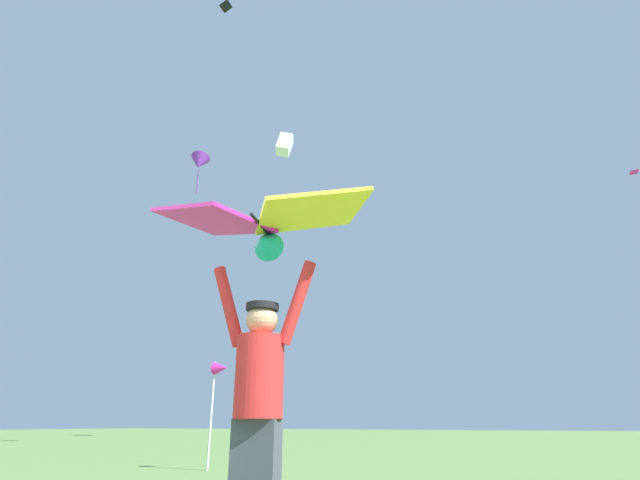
% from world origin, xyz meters
% --- Properties ---
extents(kite_flyer_person, '(0.81, 0.40, 1.92)m').
position_xyz_m(kite_flyer_person, '(0.31, 0.37, 0.94)').
color(kite_flyer_person, '#424751').
rests_on(kite_flyer_person, ground).
extents(held_stunt_kite, '(1.72, 1.07, 0.40)m').
position_xyz_m(held_stunt_kite, '(0.32, 0.30, 2.23)').
color(held_stunt_kite, black).
extents(distant_kite_black_high_left, '(0.71, 0.77, 0.39)m').
position_xyz_m(distant_kite_black_high_left, '(-10.60, 13.20, 21.49)').
color(distant_kite_black_high_left, black).
extents(distant_kite_purple_mid_right, '(0.96, 1.04, 1.96)m').
position_xyz_m(distant_kite_purple_mid_right, '(-10.43, 12.15, 11.47)').
color(distant_kite_purple_mid_right, purple).
extents(distant_kite_white_overhead_distant, '(1.20, 1.43, 1.61)m').
position_xyz_m(distant_kite_white_overhead_distant, '(-10.75, 20.29, 17.04)').
color(distant_kite_white_overhead_distant, white).
extents(distant_kite_magenta_mid_left, '(0.71, 0.71, 0.18)m').
position_xyz_m(distant_kite_magenta_mid_left, '(9.20, 31.64, 16.24)').
color(distant_kite_magenta_mid_left, '#DB2393').
extents(marker_flag, '(0.30, 0.24, 1.88)m').
position_xyz_m(marker_flag, '(-3.50, 5.16, 1.63)').
color(marker_flag, silver).
rests_on(marker_flag, ground).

